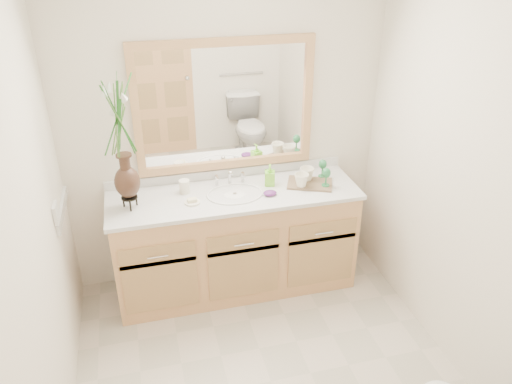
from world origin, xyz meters
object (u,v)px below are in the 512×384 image
object	(u,v)px
soap_bottle	(270,176)
tumbler	(184,187)
flower_vase	(120,131)
tray	(310,184)

from	to	relation	value
soap_bottle	tumbler	bearing A→B (deg)	-168.46
flower_vase	soap_bottle	world-z (taller)	flower_vase
flower_vase	soap_bottle	distance (m)	1.14
flower_vase	soap_bottle	xyz separation A→B (m)	(1.03, 0.09, -0.49)
tray	soap_bottle	bearing A→B (deg)	-171.26
tumbler	soap_bottle	distance (m)	0.64
tumbler	soap_bottle	xyz separation A→B (m)	(0.64, -0.03, 0.02)
soap_bottle	tray	world-z (taller)	soap_bottle
flower_vase	tray	bearing A→B (deg)	0.84
tumbler	tray	bearing A→B (deg)	-6.62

